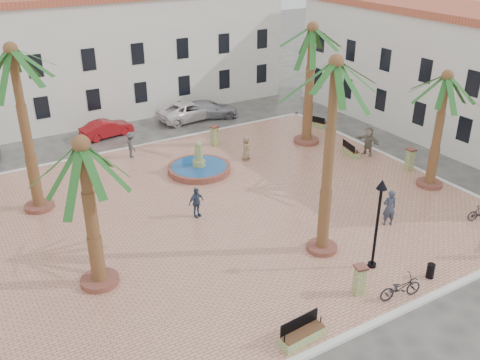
{
  "coord_description": "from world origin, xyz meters",
  "views": [
    {
      "loc": [
        -12.37,
        -22.24,
        14.05
      ],
      "look_at": [
        1.0,
        0.0,
        1.6
      ],
      "focal_mm": 40.0,
      "sensor_mm": 36.0,
      "label": 1
    }
  ],
  "objects_px": {
    "palm_nw": "(14,68)",
    "palm_s": "(335,84)",
    "litter_bin": "(431,271)",
    "car_silver": "(208,109)",
    "palm_sw": "(84,164)",
    "bollard_n": "(214,135)",
    "car_red": "(107,128)",
    "fountain": "(199,167)",
    "bench_s": "(302,335)",
    "pedestrian_north": "(131,145)",
    "bench_e": "(351,151)",
    "pedestrian_east": "(368,141)",
    "lamppost_e": "(331,105)",
    "lamppost_s": "(379,209)",
    "pedestrian_fountain_a": "(246,148)",
    "bench_ne": "(317,124)",
    "palm_e": "(445,90)",
    "bollard_se": "(360,279)",
    "bicycle_a": "(400,288)",
    "car_white": "(190,111)",
    "pedestrian_fountain_b": "(196,202)",
    "cyclist_a": "(389,208)",
    "bollard_e": "(410,159)",
    "palm_ne": "(312,43)"
  },
  "relations": [
    {
      "from": "palm_nw",
      "to": "palm_s",
      "type": "height_order",
      "value": "palm_s"
    },
    {
      "from": "litter_bin",
      "to": "car_silver",
      "type": "relative_size",
      "value": 0.14
    },
    {
      "from": "palm_sw",
      "to": "bollard_n",
      "type": "height_order",
      "value": "palm_sw"
    },
    {
      "from": "palm_sw",
      "to": "car_red",
      "type": "distance_m",
      "value": 18.95
    },
    {
      "from": "palm_sw",
      "to": "car_red",
      "type": "xyz_separation_m",
      "value": [
        6.03,
        17.23,
        -5.08
      ]
    },
    {
      "from": "fountain",
      "to": "bench_s",
      "type": "relative_size",
      "value": 2.07
    },
    {
      "from": "palm_sw",
      "to": "pedestrian_north",
      "type": "bearing_deg",
      "value": 63.65
    },
    {
      "from": "bench_e",
      "to": "pedestrian_east",
      "type": "bearing_deg",
      "value": -110.43
    },
    {
      "from": "pedestrian_east",
      "to": "car_red",
      "type": "bearing_deg",
      "value": -146.07
    },
    {
      "from": "car_silver",
      "to": "car_red",
      "type": "bearing_deg",
      "value": 107.72
    },
    {
      "from": "palm_s",
      "to": "car_silver",
      "type": "height_order",
      "value": "palm_s"
    },
    {
      "from": "pedestrian_north",
      "to": "lamppost_e",
      "type": "bearing_deg",
      "value": -108.33
    },
    {
      "from": "fountain",
      "to": "lamppost_s",
      "type": "height_order",
      "value": "lamppost_s"
    },
    {
      "from": "palm_s",
      "to": "pedestrian_fountain_a",
      "type": "xyz_separation_m",
      "value": [
        2.53,
        10.97,
        -7.22
      ]
    },
    {
      "from": "bench_ne",
      "to": "palm_e",
      "type": "bearing_deg",
      "value": 154.14
    },
    {
      "from": "lamppost_e",
      "to": "litter_bin",
      "type": "distance_m",
      "value": 16.62
    },
    {
      "from": "palm_nw",
      "to": "lamppost_e",
      "type": "bearing_deg",
      "value": -0.73
    },
    {
      "from": "litter_bin",
      "to": "pedestrian_north",
      "type": "distance_m",
      "value": 20.37
    },
    {
      "from": "lamppost_s",
      "to": "bollard_se",
      "type": "distance_m",
      "value": 3.13
    },
    {
      "from": "bench_s",
      "to": "bollard_se",
      "type": "xyz_separation_m",
      "value": [
        3.7,
        1.05,
        0.43
      ]
    },
    {
      "from": "bench_ne",
      "to": "bicycle_a",
      "type": "relative_size",
      "value": 0.89
    },
    {
      "from": "pedestrian_east",
      "to": "car_white",
      "type": "height_order",
      "value": "pedestrian_east"
    },
    {
      "from": "fountain",
      "to": "palm_s",
      "type": "distance_m",
      "value": 13.38
    },
    {
      "from": "fountain",
      "to": "lamppost_e",
      "type": "height_order",
      "value": "lamppost_e"
    },
    {
      "from": "bench_s",
      "to": "pedestrian_fountain_b",
      "type": "height_order",
      "value": "pedestrian_fountain_b"
    },
    {
      "from": "palm_s",
      "to": "car_red",
      "type": "relative_size",
      "value": 2.42
    },
    {
      "from": "lamppost_e",
      "to": "cyclist_a",
      "type": "bearing_deg",
      "value": -115.11
    },
    {
      "from": "pedestrian_fountain_a",
      "to": "car_silver",
      "type": "height_order",
      "value": "pedestrian_fountain_a"
    },
    {
      "from": "bollard_n",
      "to": "pedestrian_north",
      "type": "distance_m",
      "value": 5.76
    },
    {
      "from": "pedestrian_fountain_a",
      "to": "pedestrian_east",
      "type": "distance_m",
      "value": 8.14
    },
    {
      "from": "litter_bin",
      "to": "pedestrian_east",
      "type": "bearing_deg",
      "value": 58.09
    },
    {
      "from": "bench_e",
      "to": "bollard_se",
      "type": "distance_m",
      "value": 15.11
    },
    {
      "from": "bollard_e",
      "to": "bollard_n",
      "type": "bearing_deg",
      "value": 130.54
    },
    {
      "from": "bench_e",
      "to": "bicycle_a",
      "type": "bearing_deg",
      "value": 157.49
    },
    {
      "from": "palm_nw",
      "to": "car_silver",
      "type": "bearing_deg",
      "value": 30.69
    },
    {
      "from": "palm_sw",
      "to": "bollard_n",
      "type": "distance_m",
      "value": 17.09
    },
    {
      "from": "bench_ne",
      "to": "pedestrian_fountain_a",
      "type": "distance_m",
      "value": 8.32
    },
    {
      "from": "fountain",
      "to": "bench_ne",
      "type": "bearing_deg",
      "value": 13.31
    },
    {
      "from": "litter_bin",
      "to": "pedestrian_north",
      "type": "relative_size",
      "value": 0.39
    },
    {
      "from": "litter_bin",
      "to": "pedestrian_fountain_a",
      "type": "distance_m",
      "value": 15.14
    },
    {
      "from": "palm_nw",
      "to": "bench_s",
      "type": "bearing_deg",
      "value": -68.92
    },
    {
      "from": "bollard_se",
      "to": "car_red",
      "type": "height_order",
      "value": "bollard_se"
    },
    {
      "from": "bicycle_a",
      "to": "bollard_e",
      "type": "bearing_deg",
      "value": -37.45
    },
    {
      "from": "palm_ne",
      "to": "lamppost_e",
      "type": "distance_m",
      "value": 4.65
    },
    {
      "from": "cyclist_a",
      "to": "car_white",
      "type": "height_order",
      "value": "cyclist_a"
    },
    {
      "from": "bollard_e",
      "to": "pedestrian_fountain_a",
      "type": "xyz_separation_m",
      "value": [
        -7.91,
        6.62,
        0.07
      ]
    },
    {
      "from": "palm_e",
      "to": "car_white",
      "type": "relative_size",
      "value": 1.32
    },
    {
      "from": "lamppost_e",
      "to": "bollard_se",
      "type": "bearing_deg",
      "value": -125.6
    },
    {
      "from": "palm_e",
      "to": "car_silver",
      "type": "distance_m",
      "value": 19.39
    },
    {
      "from": "bollard_e",
      "to": "bench_e",
      "type": "bearing_deg",
      "value": 111.61
    }
  ]
}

